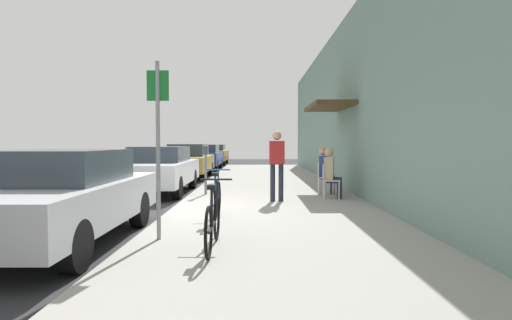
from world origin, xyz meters
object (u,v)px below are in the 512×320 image
at_px(bicycle_0, 211,222).
at_px(bicycle_1, 214,200).
at_px(pedestrian_standing, 275,160).
at_px(cafe_chair_1, 321,176).
at_px(parked_car_4, 212,154).
at_px(street_sign, 156,136).
at_px(parked_car_3, 203,157).
at_px(seated_patron_1, 324,169).
at_px(parked_car_2, 187,161).
at_px(seated_patron_0, 330,171).
at_px(parked_car_0, 60,196).
at_px(parking_meter, 204,166).
at_px(cafe_chair_0, 327,179).
at_px(parked_car_1, 158,169).

xyz_separation_m(bicycle_0, bicycle_1, (-0.16, 2.14, 0.00)).
bearing_deg(pedestrian_standing, cafe_chair_1, 47.92).
relative_size(parked_car_4, pedestrian_standing, 2.59).
relative_size(parked_car_4, street_sign, 1.69).
bearing_deg(cafe_chair_1, parked_car_3, 111.62).
relative_size(parked_car_4, seated_patron_1, 3.41).
height_order(parked_car_2, pedestrian_standing, pedestrian_standing).
bearing_deg(seated_patron_0, parked_car_3, 110.38).
bearing_deg(seated_patron_1, bicycle_0, -112.55).
relative_size(parked_car_3, seated_patron_1, 3.41).
xyz_separation_m(bicycle_0, seated_patron_1, (2.49, 5.99, 0.34)).
relative_size(street_sign, bicycle_1, 1.52).
bearing_deg(parked_car_0, street_sign, -6.40).
relative_size(parked_car_0, street_sign, 1.69).
height_order(cafe_chair_1, seated_patron_1, seated_patron_1).
xyz_separation_m(parked_car_0, parking_meter, (1.55, 5.15, 0.15)).
bearing_deg(parked_car_3, cafe_chair_0, -69.82).
bearing_deg(cafe_chair_0, parked_car_3, 110.18).
bearing_deg(cafe_chair_0, seated_patron_0, -15.79).
distance_m(parked_car_2, parking_meter, 6.86).
bearing_deg(pedestrian_standing, bicycle_1, -117.69).
distance_m(parked_car_0, seated_patron_0, 6.48).
distance_m(cafe_chair_0, pedestrian_standing, 1.54).
bearing_deg(parked_car_3, seated_patron_1, -68.15).
relative_size(street_sign, seated_patron_1, 2.02).
bearing_deg(seated_patron_0, parked_car_4, 104.79).
bearing_deg(parked_car_4, parking_meter, -84.94).
distance_m(parked_car_3, parking_meter, 12.29).
height_order(parked_car_4, cafe_chair_0, parked_car_4).
height_order(parked_car_2, bicycle_0, parked_car_2).
height_order(parked_car_1, seated_patron_1, parked_car_1).
relative_size(seated_patron_0, cafe_chair_1, 1.48).
bearing_deg(street_sign, cafe_chair_0, 53.76).
distance_m(street_sign, pedestrian_standing, 4.42).
relative_size(parked_car_2, cafe_chair_0, 5.06).
bearing_deg(pedestrian_standing, parked_car_4, 100.30).
bearing_deg(parking_meter, bicycle_0, -82.20).
height_order(parked_car_0, street_sign, street_sign).
relative_size(parked_car_4, parking_meter, 3.33).
bearing_deg(street_sign, parked_car_2, 97.13).
height_order(parked_car_1, parked_car_2, parked_car_2).
xyz_separation_m(cafe_chair_0, seated_patron_0, (0.06, -0.02, 0.19)).
relative_size(parked_car_2, pedestrian_standing, 2.59).
relative_size(bicycle_0, bicycle_1, 1.00).
distance_m(cafe_chair_0, seated_patron_1, 0.97).
bearing_deg(parked_car_0, parked_car_3, 90.00).
xyz_separation_m(parked_car_4, cafe_chair_1, (4.79, -17.39, -0.11)).
xyz_separation_m(parked_car_3, cafe_chair_1, (4.79, -12.07, -0.12)).
height_order(parked_car_3, parked_car_4, parked_car_3).
xyz_separation_m(parked_car_2, pedestrian_standing, (3.43, -8.06, 0.37)).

